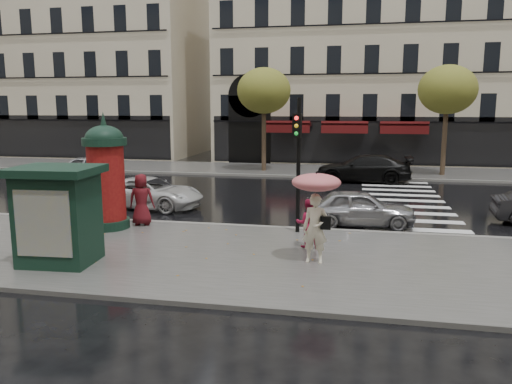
% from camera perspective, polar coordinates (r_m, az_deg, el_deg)
% --- Properties ---
extents(ground, '(160.00, 160.00, 0.00)m').
position_cam_1_polar(ground, '(14.72, -4.08, -6.97)').
color(ground, black).
rests_on(ground, ground).
extents(near_sidewalk, '(90.00, 7.00, 0.12)m').
position_cam_1_polar(near_sidewalk, '(14.24, -4.62, -7.30)').
color(near_sidewalk, '#474744').
rests_on(near_sidewalk, ground).
extents(far_sidewalk, '(90.00, 6.00, 0.12)m').
position_cam_1_polar(far_sidewalk, '(33.07, 4.62, 2.50)').
color(far_sidewalk, '#474744').
rests_on(far_sidewalk, ground).
extents(near_kerb, '(90.00, 0.25, 0.14)m').
position_cam_1_polar(near_kerb, '(17.51, -1.50, -3.98)').
color(near_kerb, slate).
rests_on(near_kerb, ground).
extents(far_kerb, '(90.00, 0.25, 0.14)m').
position_cam_1_polar(far_kerb, '(30.11, 3.96, 1.82)').
color(far_kerb, slate).
rests_on(far_kerb, ground).
extents(zebra_crossing, '(3.60, 11.75, 0.01)m').
position_cam_1_polar(zebra_crossing, '(23.67, 16.48, -0.91)').
color(zebra_crossing, silver).
rests_on(zebra_crossing, ground).
extents(bldg_far_corner, '(26.00, 14.00, 22.90)m').
position_cam_1_polar(bldg_far_corner, '(44.21, 14.79, 18.69)').
color(bldg_far_corner, '#B7A88C').
rests_on(bldg_far_corner, ground).
extents(bldg_far_left, '(24.00, 14.00, 22.90)m').
position_cam_1_polar(bldg_far_left, '(51.12, -20.09, 17.18)').
color(bldg_far_left, '#B7A88C').
rests_on(bldg_far_left, ground).
extents(tree_far_left, '(3.40, 3.40, 6.64)m').
position_cam_1_polar(tree_far_left, '(32.12, 0.92, 11.45)').
color(tree_far_left, '#38281C').
rests_on(tree_far_left, ground).
extents(tree_far_right, '(3.40, 3.40, 6.64)m').
position_cam_1_polar(tree_far_right, '(32.03, 21.04, 10.82)').
color(tree_far_right, '#38281C').
rests_on(tree_far_right, ground).
extents(woman_umbrella, '(1.28, 1.28, 2.47)m').
position_cam_1_polar(woman_umbrella, '(13.15, 6.87, -1.19)').
color(woman_umbrella, beige).
rests_on(woman_umbrella, near_sidewalk).
extents(woman_red, '(0.78, 0.65, 1.46)m').
position_cam_1_polar(woman_red, '(14.74, 5.96, -3.56)').
color(woman_red, maroon).
rests_on(woman_red, near_sidewalk).
extents(man_burgundy, '(0.97, 0.72, 1.80)m').
position_cam_1_polar(man_burgundy, '(17.85, -12.96, -0.84)').
color(man_burgundy, '#561117').
rests_on(man_burgundy, near_sidewalk).
extents(morris_column, '(1.47, 1.47, 3.94)m').
position_cam_1_polar(morris_column, '(17.55, -16.77, 2.08)').
color(morris_column, black).
rests_on(morris_column, near_sidewalk).
extents(traffic_light, '(0.30, 0.42, 4.38)m').
position_cam_1_polar(traffic_light, '(16.12, 4.81, 4.56)').
color(traffic_light, black).
rests_on(traffic_light, near_sidewalk).
extents(newsstand, '(2.25, 1.93, 2.57)m').
position_cam_1_polar(newsstand, '(14.08, -21.68, -2.35)').
color(newsstand, black).
rests_on(newsstand, near_sidewalk).
extents(car_silver, '(4.00, 1.86, 1.32)m').
position_cam_1_polar(car_silver, '(18.14, 11.73, -1.78)').
color(car_silver, '#99999D').
rests_on(car_silver, ground).
extents(car_white, '(4.86, 2.70, 1.29)m').
position_cam_1_polar(car_white, '(21.44, -12.12, -0.08)').
color(car_white, silver).
rests_on(car_white, ground).
extents(car_black, '(5.31, 2.19, 1.54)m').
position_cam_1_polar(car_black, '(28.80, 12.13, 2.66)').
color(car_black, black).
rests_on(car_black, ground).
extents(car_far_silver, '(4.14, 2.03, 1.36)m').
position_cam_1_polar(car_far_silver, '(31.17, -19.25, 2.69)').
color(car_far_silver, '#B8B7BC').
rests_on(car_far_silver, ground).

